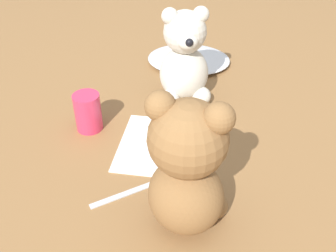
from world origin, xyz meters
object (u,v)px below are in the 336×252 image
object	(u,v)px
juice_glass	(88,112)
cupcake_near_tan_bear	(164,146)
saucer_plate	(164,155)
cupcake_near_cream_bear	(199,131)
teaspoon	(123,194)
teddy_bear_cream	(184,59)
teddy_bear_tan	(188,168)

from	to	relation	value
juice_glass	cupcake_near_tan_bear	bearing A→B (deg)	-23.15
saucer_plate	cupcake_near_tan_bear	bearing A→B (deg)	-93.58
cupcake_near_cream_bear	teaspoon	distance (m)	0.22
teddy_bear_cream	cupcake_near_tan_bear	bearing A→B (deg)	-109.24
cupcake_near_tan_bear	teaspoon	xyz separation A→B (m)	(-0.06, -0.12, -0.03)
cupcake_near_cream_bear	cupcake_near_tan_bear	world-z (taller)	cupcake_near_tan_bear
teddy_bear_tan	teaspoon	distance (m)	0.19
teddy_bear_cream	teaspoon	size ratio (longest dim) A/B	1.82
saucer_plate	juice_glass	world-z (taller)	juice_glass
teddy_bear_tan	cupcake_near_tan_bear	distance (m)	0.20
saucer_plate	teddy_bear_tan	bearing A→B (deg)	-67.94
teddy_bear_cream	teddy_bear_tan	distance (m)	0.41
teddy_bear_tan	cupcake_near_cream_bear	bearing A→B (deg)	-79.01
teddy_bear_cream	cupcake_near_tan_bear	xyz separation A→B (m)	(-0.01, -0.24, -0.08)
teaspoon	cupcake_near_tan_bear	bearing A→B (deg)	-153.84
saucer_plate	teaspoon	size ratio (longest dim) A/B	0.63
saucer_plate	juice_glass	distance (m)	0.21
teddy_bear_tan	cupcake_near_cream_bear	xyz separation A→B (m)	(0.00, 0.23, -0.10)
teddy_bear_cream	saucer_plate	distance (m)	0.26
teddy_bear_tan	teaspoon	size ratio (longest dim) A/B	2.01
teddy_bear_cream	juice_glass	xyz separation A→B (m)	(-0.20, -0.16, -0.07)
teddy_bear_cream	teddy_bear_tan	bearing A→B (deg)	-98.85
saucer_plate	teaspoon	bearing A→B (deg)	-117.02
teddy_bear_tan	cupcake_near_cream_bear	size ratio (longest dim) A/B	4.06
teddy_bear_cream	saucer_plate	size ratio (longest dim) A/B	2.91
cupcake_near_tan_bear	juice_glass	distance (m)	0.20
teddy_bear_cream	cupcake_near_cream_bear	size ratio (longest dim) A/B	3.68
teaspoon	cupcake_near_cream_bear	bearing A→B (deg)	-161.19
teddy_bear_tan	saucer_plate	xyz separation A→B (m)	(-0.07, 0.16, -0.12)
teddy_bear_tan	juice_glass	distance (m)	0.36
teddy_bear_tan	cupcake_near_tan_bear	bearing A→B (deg)	-56.79
juice_glass	teaspoon	size ratio (longest dim) A/B	0.68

